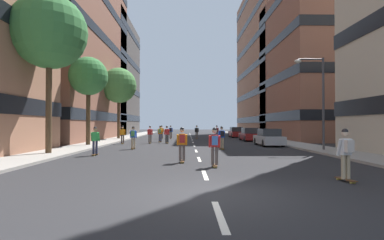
{
  "coord_description": "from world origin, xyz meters",
  "views": [
    {
      "loc": [
        -0.7,
        -8.22,
        1.92
      ],
      "look_at": [
        0.0,
        28.79,
        2.46
      ],
      "focal_mm": 27.64,
      "sensor_mm": 36.0,
      "label": 1
    }
  ],
  "objects_px": {
    "skater_6": "(171,131)",
    "streetlamp_right": "(318,93)",
    "skater_1": "(160,133)",
    "skater_11": "(150,134)",
    "skater_10": "(222,136)",
    "street_tree_near": "(119,86)",
    "parked_car_far": "(250,135)",
    "parked_car_mid": "(236,133)",
    "skater_5": "(215,144)",
    "skater_12": "(133,136)",
    "skater_13": "(162,131)",
    "skater_0": "(182,142)",
    "skater_8": "(197,131)",
    "street_tree_mid": "(88,77)",
    "skater_7": "(346,151)",
    "skater_3": "(217,131)",
    "skater_9": "(167,134)",
    "skater_4": "(95,139)",
    "parked_car_near": "(269,138)",
    "street_tree_far": "(49,32)",
    "skater_2": "(123,134)"
  },
  "relations": [
    {
      "from": "skater_12",
      "to": "skater_13",
      "type": "distance_m",
      "value": 16.12
    },
    {
      "from": "skater_0",
      "to": "skater_10",
      "type": "relative_size",
      "value": 1.0
    },
    {
      "from": "street_tree_mid",
      "to": "skater_3",
      "type": "relative_size",
      "value": 4.32
    },
    {
      "from": "skater_1",
      "to": "skater_13",
      "type": "relative_size",
      "value": 1.0
    },
    {
      "from": "parked_car_mid",
      "to": "skater_5",
      "type": "height_order",
      "value": "skater_5"
    },
    {
      "from": "skater_1",
      "to": "skater_3",
      "type": "relative_size",
      "value": 1.0
    },
    {
      "from": "street_tree_mid",
      "to": "skater_5",
      "type": "xyz_separation_m",
      "value": [
        9.87,
        -12.68,
        -5.07
      ]
    },
    {
      "from": "skater_5",
      "to": "skater_8",
      "type": "height_order",
      "value": "same"
    },
    {
      "from": "skater_1",
      "to": "skater_10",
      "type": "bearing_deg",
      "value": -58.61
    },
    {
      "from": "parked_car_far",
      "to": "skater_5",
      "type": "height_order",
      "value": "skater_5"
    },
    {
      "from": "skater_0",
      "to": "skater_8",
      "type": "relative_size",
      "value": 1.0
    },
    {
      "from": "skater_1",
      "to": "skater_13",
      "type": "height_order",
      "value": "same"
    },
    {
      "from": "skater_1",
      "to": "street_tree_mid",
      "type": "bearing_deg",
      "value": -135.05
    },
    {
      "from": "skater_6",
      "to": "skater_9",
      "type": "xyz_separation_m",
      "value": [
        0.17,
        -10.21,
        -0.03
      ]
    },
    {
      "from": "parked_car_far",
      "to": "skater_6",
      "type": "bearing_deg",
      "value": 148.96
    },
    {
      "from": "street_tree_near",
      "to": "skater_6",
      "type": "distance_m",
      "value": 9.01
    },
    {
      "from": "parked_car_far",
      "to": "parked_car_mid",
      "type": "bearing_deg",
      "value": 90.0
    },
    {
      "from": "skater_10",
      "to": "skater_11",
      "type": "bearing_deg",
      "value": 132.01
    },
    {
      "from": "street_tree_far",
      "to": "skater_12",
      "type": "height_order",
      "value": "street_tree_far"
    },
    {
      "from": "skater_0",
      "to": "skater_7",
      "type": "bearing_deg",
      "value": -42.38
    },
    {
      "from": "skater_0",
      "to": "skater_4",
      "type": "relative_size",
      "value": 1.0
    },
    {
      "from": "skater_6",
      "to": "skater_11",
      "type": "relative_size",
      "value": 1.0
    },
    {
      "from": "parked_car_near",
      "to": "parked_car_mid",
      "type": "relative_size",
      "value": 1.0
    },
    {
      "from": "skater_5",
      "to": "skater_13",
      "type": "bearing_deg",
      "value": 100.02
    },
    {
      "from": "skater_7",
      "to": "skater_3",
      "type": "bearing_deg",
      "value": 92.21
    },
    {
      "from": "skater_1",
      "to": "skater_12",
      "type": "relative_size",
      "value": 1.0
    },
    {
      "from": "skater_10",
      "to": "skater_11",
      "type": "distance_m",
      "value": 9.54
    },
    {
      "from": "skater_2",
      "to": "skater_11",
      "type": "distance_m",
      "value": 2.69
    },
    {
      "from": "skater_5",
      "to": "skater_2",
      "type": "bearing_deg",
      "value": 115.56
    },
    {
      "from": "skater_2",
      "to": "parked_car_far",
      "type": "bearing_deg",
      "value": 20.93
    },
    {
      "from": "skater_8",
      "to": "skater_10",
      "type": "distance_m",
      "value": 16.76
    },
    {
      "from": "street_tree_near",
      "to": "parked_car_far",
      "type": "bearing_deg",
      "value": -11.81
    },
    {
      "from": "skater_10",
      "to": "skater_5",
      "type": "bearing_deg",
      "value": -98.79
    },
    {
      "from": "skater_6",
      "to": "streetlamp_right",
      "type": "bearing_deg",
      "value": -59.18
    },
    {
      "from": "skater_11",
      "to": "skater_4",
      "type": "bearing_deg",
      "value": -99.71
    },
    {
      "from": "skater_5",
      "to": "street_tree_far",
      "type": "bearing_deg",
      "value": 151.85
    },
    {
      "from": "skater_1",
      "to": "skater_9",
      "type": "height_order",
      "value": "same"
    },
    {
      "from": "parked_car_far",
      "to": "skater_0",
      "type": "height_order",
      "value": "skater_0"
    },
    {
      "from": "skater_0",
      "to": "skater_12",
      "type": "distance_m",
      "value": 8.93
    },
    {
      "from": "street_tree_mid",
      "to": "streetlamp_right",
      "type": "height_order",
      "value": "street_tree_mid"
    },
    {
      "from": "skater_1",
      "to": "skater_11",
      "type": "relative_size",
      "value": 1.0
    },
    {
      "from": "skater_1",
      "to": "skater_13",
      "type": "xyz_separation_m",
      "value": [
        -0.44,
        7.24,
        0.0
      ]
    },
    {
      "from": "skater_12",
      "to": "skater_8",
      "type": "bearing_deg",
      "value": 71.58
    },
    {
      "from": "skater_10",
      "to": "skater_0",
      "type": "bearing_deg",
      "value": -110.63
    },
    {
      "from": "parked_car_mid",
      "to": "skater_12",
      "type": "xyz_separation_m",
      "value": [
        -11.47,
        -20.64,
        0.32
      ]
    },
    {
      "from": "skater_8",
      "to": "parked_car_near",
      "type": "bearing_deg",
      "value": -65.47
    },
    {
      "from": "parked_car_near",
      "to": "skater_4",
      "type": "distance_m",
      "value": 15.23
    },
    {
      "from": "skater_1",
      "to": "skater_12",
      "type": "bearing_deg",
      "value": -98.27
    },
    {
      "from": "skater_0",
      "to": "skater_7",
      "type": "relative_size",
      "value": 1.0
    },
    {
      "from": "skater_3",
      "to": "skater_11",
      "type": "relative_size",
      "value": 1.0
    }
  ]
}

